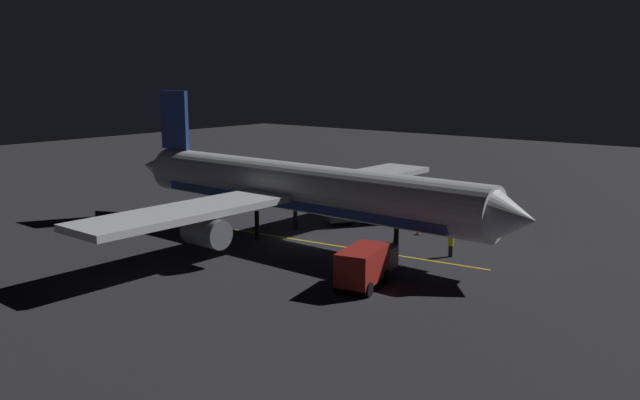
# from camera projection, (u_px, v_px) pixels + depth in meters

# --- Properties ---
(ground_plane) EXTENTS (180.00, 180.00, 0.20)m
(ground_plane) POSITION_uv_depth(u_px,v_px,m) (301.00, 241.00, 53.95)
(ground_plane) COLOR #26262B
(apron_guide_stripe) EXTENTS (3.04, 23.39, 0.01)m
(apron_guide_stripe) POSITION_uv_depth(u_px,v_px,m) (342.00, 247.00, 51.68)
(apron_guide_stripe) COLOR gold
(apron_guide_stripe) RESTS_ON ground_plane
(airliner) EXTENTS (37.52, 40.17, 11.66)m
(airliner) POSITION_uv_depth(u_px,v_px,m) (295.00, 189.00, 53.55)
(airliner) COLOR white
(airliner) RESTS_ON ground_plane
(baggage_truck) EXTENTS (6.38, 3.43, 2.53)m
(baggage_truck) POSITION_uv_depth(u_px,v_px,m) (366.00, 265.00, 42.18)
(baggage_truck) COLOR maroon
(baggage_truck) RESTS_ON ground_plane
(catering_truck) EXTENTS (6.01, 4.98, 2.30)m
(catering_truck) POSITION_uv_depth(u_px,v_px,m) (361.00, 211.00, 59.31)
(catering_truck) COLOR navy
(catering_truck) RESTS_ON ground_plane
(ground_crew_worker) EXTENTS (0.40, 0.40, 1.74)m
(ground_crew_worker) POSITION_uv_depth(u_px,v_px,m) (451.00, 245.00, 48.69)
(ground_crew_worker) COLOR black
(ground_crew_worker) RESTS_ON ground_plane
(traffic_cone_near_left) EXTENTS (0.50, 0.50, 0.55)m
(traffic_cone_near_left) POSITION_uv_depth(u_px,v_px,m) (394.00, 240.00, 52.64)
(traffic_cone_near_left) COLOR #EA590F
(traffic_cone_near_left) RESTS_ON ground_plane
(traffic_cone_near_right) EXTENTS (0.50, 0.50, 0.55)m
(traffic_cone_near_right) POSITION_uv_depth(u_px,v_px,m) (418.00, 232.00, 55.46)
(traffic_cone_near_right) COLOR #EA590F
(traffic_cone_near_right) RESTS_ON ground_plane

